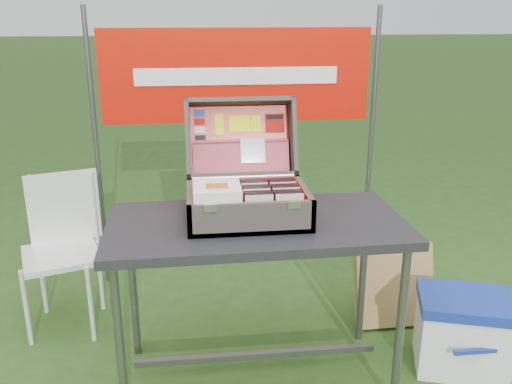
{
  "coord_description": "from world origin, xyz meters",
  "views": [
    {
      "loc": [
        -0.27,
        -2.15,
        1.66
      ],
      "look_at": [
        -0.0,
        0.1,
        0.9
      ],
      "focal_mm": 38.0,
      "sensor_mm": 36.0,
      "label": 1
    }
  ],
  "objects": [
    {
      "name": "chair_leg_bl",
      "position": [
        -1.16,
        0.74,
        0.21
      ],
      "size": [
        0.02,
        0.02,
        0.43
      ],
      "primitive_type": "cylinder",
      "color": "silver",
      "rests_on": "ground"
    },
    {
      "name": "suitcase_base_wall_left",
      "position": [
        -0.3,
        0.03,
        0.87
      ],
      "size": [
        0.02,
        0.37,
        0.14
      ],
      "primitive_type": "cube",
      "color": "#574F48",
      "rests_on": "table_top"
    },
    {
      "name": "lid_sticker_cc_a",
      "position": [
        -0.24,
        0.42,
        1.2
      ],
      "size": [
        0.05,
        0.01,
        0.03
      ],
      "primitive_type": "cube",
      "rotation": [
        -1.91,
        0.0,
        0.0
      ],
      "color": "#1933B2",
      "rests_on": "suitcase_lid_liner"
    },
    {
      "name": "chair_leg_fr",
      "position": [
        -0.83,
        0.42,
        0.21
      ],
      "size": [
        0.02,
        0.02,
        0.43
      ],
      "primitive_type": "cylinder",
      "color": "silver",
      "rests_on": "ground"
    },
    {
      "name": "table_brace",
      "position": [
        -0.01,
        0.01,
        0.12
      ],
      "size": [
        1.13,
        0.03,
        0.03
      ],
      "primitive_type": "cube",
      "color": "#59595B",
      "rests_on": "ground"
    },
    {
      "name": "table_leg_fl",
      "position": [
        -0.59,
        -0.25,
        0.38
      ],
      "size": [
        0.04,
        0.04,
        0.76
      ],
      "primitive_type": "cylinder",
      "color": "#59595B",
      "rests_on": "ground"
    },
    {
      "name": "songbook_6",
      "position": [
        -0.18,
        -0.04,
        0.97
      ],
      "size": [
        0.19,
        0.19,
        0.0
      ],
      "primitive_type": "cube",
      "color": "white",
      "rests_on": "suitcase_base_wall_front"
    },
    {
      "name": "songbook_4",
      "position": [
        -0.18,
        -0.04,
        0.96
      ],
      "size": [
        0.19,
        0.19,
        0.0
      ],
      "primitive_type": "cube",
      "color": "white",
      "rests_on": "suitcase_base_wall_front"
    },
    {
      "name": "cd_left_8",
      "position": [
        -0.01,
        0.05,
        0.89
      ],
      "size": [
        0.11,
        0.01,
        0.13
      ],
      "primitive_type": "cube",
      "color": "silver",
      "rests_on": "suitcase_liner_floor"
    },
    {
      "name": "songbook_0",
      "position": [
        -0.18,
        -0.04,
        0.94
      ],
      "size": [
        0.19,
        0.19,
        0.0
      ],
      "primitive_type": "cube",
      "color": "white",
      "rests_on": "suitcase_base_wall_front"
    },
    {
      "name": "suitcase_pocket_cd",
      "position": [
        0.01,
        0.33,
        1.03
      ],
      "size": [
        0.12,
        0.05,
        0.11
      ],
      "primitive_type": "cube",
      "rotation": [
        -1.91,
        0.0,
        0.0
      ],
      "color": "silver",
      "rests_on": "suitcase_lid_pocket"
    },
    {
      "name": "chair",
      "position": [
        -0.99,
        0.58,
        0.42
      ],
      "size": [
        0.49,
        0.51,
        0.83
      ],
      "primitive_type": null,
      "rotation": [
        0.0,
        0.0,
        0.31
      ],
      "color": "silver",
      "rests_on": "ground"
    },
    {
      "name": "suitcase_liner_wall_right",
      "position": [
        0.19,
        0.03,
        0.88
      ],
      "size": [
        0.01,
        0.33,
        0.12
      ],
      "primitive_type": "cube",
      "color": "red",
      "rests_on": "suitcase_base_bottom"
    },
    {
      "name": "cd_left_7",
      "position": [
        -0.01,
        0.03,
        0.89
      ],
      "size": [
        0.11,
        0.01,
        0.13
      ],
      "primitive_type": "cube",
      "color": "black",
      "rests_on": "suitcase_liner_floor"
    },
    {
      "name": "suitcase_pocket_edge",
      "position": [
        -0.05,
        0.36,
        1.07
      ],
      "size": [
        0.45,
        0.03,
        0.03
      ],
      "primitive_type": "cube",
      "rotation": [
        -1.91,
        0.0,
        0.0
      ],
      "color": "maroon",
      "rests_on": "suitcase_lid_pocket"
    },
    {
      "name": "suitcase_base_bottom",
      "position": [
        -0.05,
        0.03,
        0.81
      ],
      "size": [
        0.52,
        0.37,
        0.02
      ],
      "primitive_type": "cube",
      "color": "#574F48",
      "rests_on": "table_top"
    },
    {
      "name": "lid_sticker_band",
      "position": [
        0.12,
        0.4,
        1.15
      ],
      "size": [
        0.09,
        0.03,
        0.09
      ],
      "primitive_type": "cube",
      "rotation": [
        -1.91,
        0.0,
        0.0
      ],
      "color": "#9C0300",
      "rests_on": "suitcase_lid_liner"
    },
    {
      "name": "songbook_graphic",
      "position": [
        -0.18,
        -0.05,
        0.99
      ],
      "size": [
        0.09,
        0.07,
        0.0
      ],
      "primitive_type": "cube",
      "color": "#D85919",
      "rests_on": "songbook_8"
    },
    {
      "name": "cd_left_6",
      "position": [
        -0.01,
        0.01,
        0.89
      ],
      "size": [
        0.11,
        0.01,
        0.13
      ],
      "primitive_type": "cube",
      "color": "black",
      "rests_on": "suitcase_liner_floor"
    },
    {
      "name": "cd_right_9",
      "position": [
        0.11,
        0.07,
        0.89
      ],
      "size": [
        0.11,
        0.01,
        0.13
      ],
      "primitive_type": "cube",
      "color": "black",
      "rests_on": "suitcase_liner_floor"
    },
    {
      "name": "cd_left_9",
      "position": [
        -0.01,
        0.07,
        0.89
      ],
      "size": [
        0.11,
        0.01,
        0.13
      ],
      "primitive_type": "cube",
      "color": "black",
      "rests_on": "suitcase_liner_floor"
    },
    {
      "name": "suitcase_base_wall_front",
      "position": [
        -0.05,
        -0.15,
        0.87
      ],
      "size": [
        0.52,
        0.02,
        0.14
      ],
      "primitive_type": "cube",
      "color": "#574F48",
      "rests_on": "table_top"
    },
    {
      "name": "banner_post_right",
      "position": [
        0.85,
        1.1,
        0.85
      ],
      "size": [
        0.03,
        0.03,
        1.7
      ],
      "primitive_type": "cylinder",
      "color": "#59595B",
      "rests_on": "ground"
    },
    {
      "name": "songbook_2",
      "position": [
        -0.18,
        -0.04,
        0.95
      ],
      "size": [
        0.19,
        0.19,
        0.0
      ],
      "primitive_type": "cube",
      "color": "white",
      "rests_on": "suitcase_base_wall_front"
    },
    {
      "name": "chair_leg_br",
      "position": [
        -0.83,
        0.74,
        0.21
      ],
      "size": [
        0.02,
        0.02,
        0.43
      ],
      "primitive_type": "cylinder",
      "color": "silver",
      "rests_on": "ground"
    },
    {
      "name": "suitcase_latch_right",
      "position": [
        0.12,
        -0.16,
        0.93
      ],
      "size": [
        0.05,
        0.01,
        0.03
      ],
      "primitive_type": "cube",
      "color": "silver",
      "rests_on": "suitcase_base_wall_front"
    },
    {
      "name": "suitcase_base_wall_back",
      "position": [
        -0.05,
        0.2,
        0.87
      ],
      "size": [
        0.52,
        0.02,
        0.14
      ],
      "primitive_type": "cube",
      "color": "#574F48",
      "rests_on": "table_top"
    },
    {
      "name": "cd_right_7",
      "position": [
        0.11,
        0.03,
        0.89
      ],
      "size": [
        0.11,
        0.01,
        0.13
      ],
      "primitive_type": "cube",
      "color": "black",
      "rests_on": "suitcase_liner_floor"
    },
    {
      "name": "cd_left_1",
      "position": [
        -0.01,
        -0.09,
        0.89
      ],
      "size": [
        0.11,
        0.01,
        0.13
      ],
      "primitive_type": "cube",
      "color": "black",
      "rests_on": "suitcase_liner_floor"
    },
    {
      "name": "suitcase_lid_rim_near",
      "position": [
        -0.05,
        0.28,
        0.93
      ],
      "size": [
        0.52,
        0.14,
        0.07
      ],
      "primitive_type": "cube",
      "rotation": [
        -1.91,
        0.0,
        0.0
      ],
      "color": "#574F48",
      "rests_on": "suitcase_lid_back"
    },
    {
      "name": "lid_card_neon_small",
      "position": [
        0.03,
        0.4,
        1.15
      ],
      "size": [
        0.05,
        0.03,
        0.08
      ],
      "primitive_type": "cube",
      "rotation": [
        -1.91,
        0.0,
        0.0
      ],
      "color": "#EFFE06",
      "rests_on": "suitcase_lid_liner"
    },
    {
      "name": "suitcase_liner_wall_back",
      "position": [
        -0.05,
        0.19,
        0.88
      ],
      "size": [
        0.48,
        0.01,
        0.12
      ],
      "primitive_type": "cube",
      "color": "red",
      "rests_on": "suitcase_base_bottom"
    },
    {
      "name": "cooler_body",
      "position": [
        0.99,
        -0.02,
        0.17
      ],
      "size": [
        0.49,
        0.42,
        0.33
      ],
      "primitive_type": "cube",
      "rotation": [
        0.0,
        0.0,
        -0.31
      ],
      "color": "white",
      "rests_on": "ground"
    },
    {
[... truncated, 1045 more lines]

